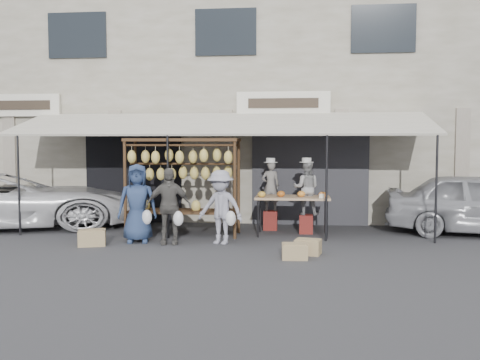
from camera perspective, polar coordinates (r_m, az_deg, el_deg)
The scene contains 15 objects.
ground_plane at distance 10.86m, azimuth -3.92°, elevation -7.35°, with size 90.00×90.00×0.00m, color #2D2D30.
shophouse at distance 17.15m, azimuth -0.18°, elevation 9.06°, with size 24.00×6.15×7.30m.
awning at distance 12.90m, azimuth -2.18°, elevation 5.94°, with size 10.00×2.35×2.92m.
banana_rack at distance 12.33m, azimuth -6.16°, elevation 1.34°, with size 2.60×0.90×2.24m.
produce_table at distance 12.34m, azimuth 5.61°, elevation -1.94°, with size 1.70×0.90×1.04m.
vendor_left at distance 13.06m, azimuth 3.27°, elevation -0.64°, with size 0.44×0.29×1.22m, color gray.
vendor_right at distance 12.63m, azimuth 7.09°, elevation -0.84°, with size 0.62×0.48×1.27m, color #9F9F9F.
customer_left at distance 11.66m, azimuth -10.89°, elevation -2.44°, with size 0.82×0.54×1.68m, color navy.
customer_mid at distance 11.35m, azimuth -7.64°, elevation -2.76°, with size 0.94×0.39×1.61m, color #53514C.
customer_right at distance 11.28m, azimuth -2.08°, elevation -2.90°, with size 1.01×0.58×1.56m, color #90909F.
stool_left at distance 13.16m, azimuth 3.26°, elevation -4.31°, with size 0.33×0.33×0.47m, color maroon.
stool_right at distance 12.73m, azimuth 7.05°, elevation -4.68°, with size 0.31×0.31×0.44m, color maroon.
crate_near_a at distance 9.96m, azimuth 5.85°, elevation -7.59°, with size 0.46×0.35×0.28m, color tan.
crate_near_b at distance 10.39m, azimuth 7.26°, elevation -7.09°, with size 0.48×0.36×0.29m, color tan.
crate_far at distance 11.58m, azimuth -15.51°, elevation -5.95°, with size 0.54×0.41×0.33m, color tan.
Camera 1 is at (1.85, -10.48, 2.14)m, focal length 40.00 mm.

